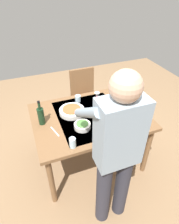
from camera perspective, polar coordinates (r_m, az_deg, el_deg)
ground_plane at (r=2.82m, az=0.00°, el=-13.59°), size 6.00×6.00×0.00m
dining_table at (r=2.33m, az=0.00°, el=-2.60°), size 1.33×1.00×0.77m
chair_near at (r=3.17m, az=-1.59°, el=5.55°), size 0.40×0.40×0.91m
person_server at (r=1.62m, az=7.93°, el=-11.52°), size 0.42×0.61×1.69m
wine_bottle at (r=2.16m, az=-14.18°, el=-1.03°), size 0.07×0.07×0.30m
wine_glass_left at (r=2.44m, az=2.24°, el=4.83°), size 0.07×0.07×0.15m
water_cup_near_left at (r=2.50m, az=-3.48°, el=3.99°), size 0.07×0.07×0.09m
water_cup_near_right at (r=1.87m, az=-5.04°, el=-9.06°), size 0.07×0.07×0.11m
water_cup_far_left at (r=2.29m, az=11.83°, el=-0.35°), size 0.08×0.08×0.09m
serving_bowl_pasta at (r=2.30m, az=-5.23°, el=0.36°), size 0.30×0.30×0.07m
side_bowl_salad at (r=2.08m, az=-2.13°, el=-4.02°), size 0.18×0.18×0.07m
dinner_plate_near at (r=2.59m, az=7.35°, el=3.95°), size 0.23×0.23×0.01m
table_knife at (r=2.26m, az=1.73°, el=-1.16°), size 0.06×0.20×0.00m
table_fork at (r=2.09m, az=-10.23°, el=-5.71°), size 0.06×0.18×0.00m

